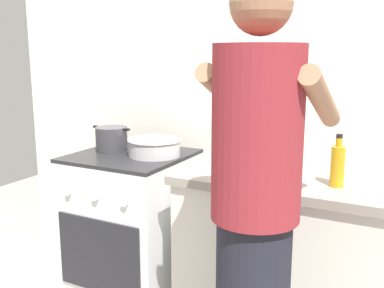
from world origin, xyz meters
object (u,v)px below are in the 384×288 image
(pot, at_px, (112,139))
(spice_bottle, at_px, (297,166))
(mixing_bowl, at_px, (154,146))
(oil_bottle, at_px, (338,165))
(person, at_px, (255,228))
(utensil_crock, at_px, (254,143))
(stove_range, at_px, (133,231))

(pot, distance_m, spice_bottle, 1.07)
(pot, bearing_deg, mixing_bowl, 2.35)
(spice_bottle, bearing_deg, oil_bottle, -24.60)
(spice_bottle, height_order, person, person)
(utensil_crock, xyz_separation_m, person, (0.28, -0.76, -0.13))
(pot, bearing_deg, stove_range, -7.12)
(oil_bottle, relative_size, person, 0.13)
(stove_range, xyz_separation_m, utensil_crock, (0.66, 0.16, 0.54))
(spice_bottle, bearing_deg, mixing_bowl, 177.23)
(pot, relative_size, spice_bottle, 2.61)
(mixing_bowl, distance_m, spice_bottle, 0.79)
(person, bearing_deg, pot, 150.46)
(pot, bearing_deg, oil_bottle, -5.16)
(pot, distance_m, utensil_crock, 0.81)
(mixing_bowl, bearing_deg, utensil_crock, 14.49)
(stove_range, distance_m, spice_bottle, 1.05)
(mixing_bowl, xyz_separation_m, oil_bottle, (0.98, -0.13, 0.04))
(person, bearing_deg, stove_range, 147.70)
(spice_bottle, bearing_deg, pot, 178.57)
(pot, relative_size, mixing_bowl, 0.84)
(person, bearing_deg, oil_bottle, 70.46)
(stove_range, distance_m, mixing_bowl, 0.52)
(mixing_bowl, height_order, oil_bottle, oil_bottle)
(oil_bottle, bearing_deg, utensil_crock, 150.71)
(oil_bottle, height_order, person, person)
(utensil_crock, bearing_deg, person, -69.45)
(utensil_crock, height_order, person, person)
(stove_range, xyz_separation_m, oil_bottle, (1.12, -0.10, 0.54))
(utensil_crock, bearing_deg, stove_range, -166.10)
(spice_bottle, distance_m, oil_bottle, 0.21)
(person, bearing_deg, spice_bottle, 91.23)
(pot, height_order, spice_bottle, pot)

